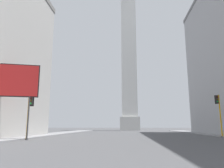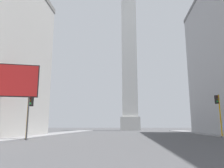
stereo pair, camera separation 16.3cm
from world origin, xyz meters
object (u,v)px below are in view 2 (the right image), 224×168
at_px(traffic_light_mid_right, 219,109).
at_px(billboard_sign, 13,82).
at_px(traffic_light_mid_left, 29,110).
at_px(obelisk, 129,56).

xyz_separation_m(traffic_light_mid_right, billboard_sign, (-27.53, -9.51, 2.72)).
height_order(traffic_light_mid_left, billboard_sign, billboard_sign).
relative_size(obelisk, traffic_light_mid_left, 10.80).
bearing_deg(traffic_light_mid_left, traffic_light_mid_right, 16.24).
bearing_deg(billboard_sign, traffic_light_mid_right, 19.06).
height_order(traffic_light_mid_left, traffic_light_mid_right, traffic_light_mid_right).
bearing_deg(traffic_light_mid_right, billboard_sign, -160.94).
relative_size(traffic_light_mid_right, billboard_sign, 0.70).
distance_m(obelisk, traffic_light_mid_left, 61.16).
bearing_deg(traffic_light_mid_right, obelisk, 105.69).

